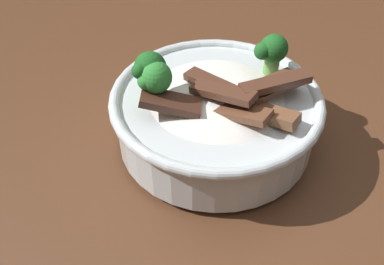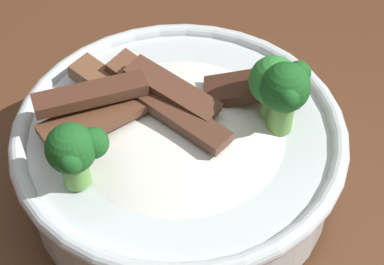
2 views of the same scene
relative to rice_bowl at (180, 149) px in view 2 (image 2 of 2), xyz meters
The scene contains 1 object.
rice_bowl is the anchor object (origin of this frame).
Camera 2 is at (0.27, 0.02, 1.13)m, focal length 57.95 mm.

